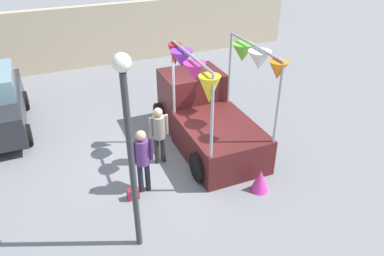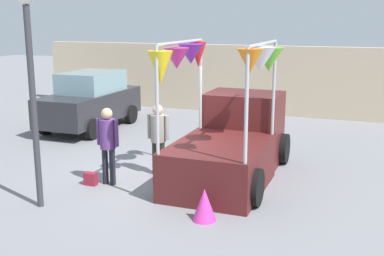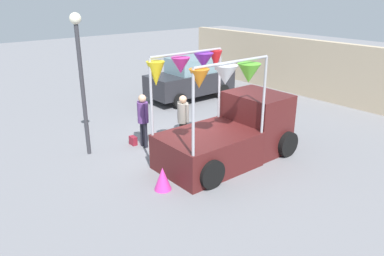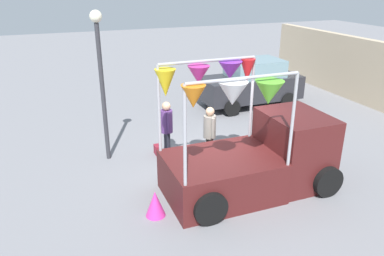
{
  "view_description": "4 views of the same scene",
  "coord_description": "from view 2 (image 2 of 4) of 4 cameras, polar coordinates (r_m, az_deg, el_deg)",
  "views": [
    {
      "loc": [
        -2.72,
        -8.16,
        6.05
      ],
      "look_at": [
        0.52,
        -0.48,
        1.15
      ],
      "focal_mm": 35.0,
      "sensor_mm": 36.0,
      "label": 1
    },
    {
      "loc": [
        4.32,
        -9.83,
        3.57
      ],
      "look_at": [
        0.9,
        -0.81,
        1.38
      ],
      "focal_mm": 45.0,
      "sensor_mm": 36.0,
      "label": 2
    },
    {
      "loc": [
        8.51,
        -6.78,
        4.72
      ],
      "look_at": [
        1.11,
        -0.76,
        1.17
      ],
      "focal_mm": 35.0,
      "sensor_mm": 36.0,
      "label": 3
    },
    {
      "loc": [
        8.41,
        -3.89,
        4.88
      ],
      "look_at": [
        0.41,
        -0.79,
        1.42
      ],
      "focal_mm": 35.0,
      "sensor_mm": 36.0,
      "label": 4
    }
  ],
  "objects": [
    {
      "name": "folded_kite_bundle_magenta",
      "position": [
        8.78,
        1.48,
        -9.06
      ],
      "size": [
        0.57,
        0.57,
        0.6
      ],
      "primitive_type": "cone",
      "rotation": [
        0.0,
        0.0,
        1.18
      ],
      "color": "#D83399",
      "rests_on": "ground"
    },
    {
      "name": "street_lamp",
      "position": [
        9.35,
        -18.58,
        6.69
      ],
      "size": [
        0.32,
        0.32,
        4.14
      ],
      "color": "#333338",
      "rests_on": "ground"
    },
    {
      "name": "vendor_truck",
      "position": [
        11.12,
        4.8,
        -1.03
      ],
      "size": [
        2.48,
        4.12,
        3.13
      ],
      "color": "#4C1919",
      "rests_on": "ground"
    },
    {
      "name": "parked_car",
      "position": [
        16.22,
        -11.94,
        3.21
      ],
      "size": [
        1.88,
        4.0,
        1.88
      ],
      "color": "#26262B",
      "rests_on": "ground"
    },
    {
      "name": "brick_boundary_wall",
      "position": [
        18.64,
        7.23,
        5.71
      ],
      "size": [
        18.0,
        0.36,
        2.6
      ],
      "primitive_type": "cube",
      "color": "tan",
      "rests_on": "ground"
    },
    {
      "name": "person_vendor",
      "position": [
        11.11,
        -4.04,
        -0.57
      ],
      "size": [
        0.53,
        0.34,
        1.67
      ],
      "color": "#2D2823",
      "rests_on": "ground"
    },
    {
      "name": "ground_plane",
      "position": [
        11.31,
        -2.82,
        -5.61
      ],
      "size": [
        60.0,
        60.0,
        0.0
      ],
      "primitive_type": "plane",
      "color": "slate"
    },
    {
      "name": "handbag",
      "position": [
        10.85,
        -11.92,
        -5.92
      ],
      "size": [
        0.28,
        0.16,
        0.28
      ],
      "primitive_type": "cube",
      "color": "maroon",
      "rests_on": "ground"
    },
    {
      "name": "person_customer",
      "position": [
        10.58,
        -9.96,
        -1.25
      ],
      "size": [
        0.53,
        0.34,
        1.71
      ],
      "color": "black",
      "rests_on": "ground"
    }
  ]
}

